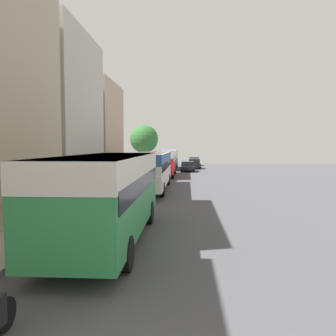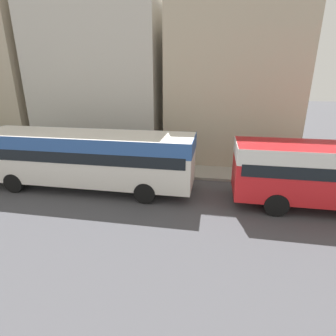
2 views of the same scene
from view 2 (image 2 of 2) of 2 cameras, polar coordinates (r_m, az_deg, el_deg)
name	(u,v)px [view 2 (image 2 of 2)]	position (r m, az deg, el deg)	size (l,w,h in m)	color
building_far_terrace	(103,73)	(20.87, -13.87, 19.40)	(6.08, 8.85, 11.59)	beige
building_end_row	(231,87)	(19.57, 13.48, 16.73)	(6.81, 8.29, 9.73)	#BCAD93
bus_following	(85,153)	(13.92, -17.58, 3.14)	(2.67, 11.02, 2.92)	silver
pedestrian_near_curb	(104,150)	(17.62, -13.73, 3.73)	(0.33, 0.33, 1.65)	#232838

